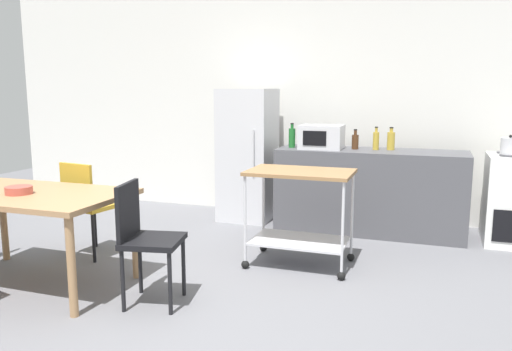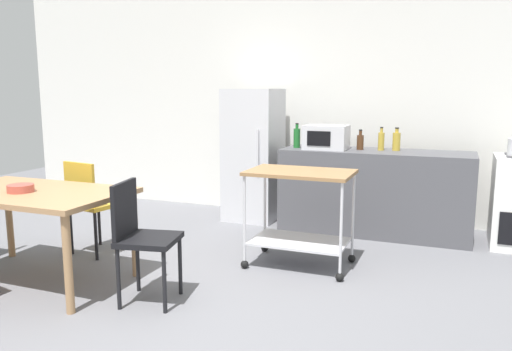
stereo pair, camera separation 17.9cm
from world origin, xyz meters
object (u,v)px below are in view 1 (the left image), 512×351
Objects in this scene: kitchen_cart at (300,202)px; kettle at (510,146)px; chair_mustard at (87,202)px; bottle_hot_sauce at (376,140)px; dining_table at (30,202)px; bottle_olive_oil at (292,137)px; fruit_bowl at (19,190)px; refrigerator at (248,155)px; microwave at (322,137)px; bottle_soda at (355,141)px; bottle_wine at (391,140)px; chair_black at (144,234)px.

kitchen_cart is 2.20m from kettle.
bottle_hot_sauce is (2.40, 1.77, 0.48)m from chair_mustard.
kettle is (3.66, 2.37, 0.33)m from dining_table.
fruit_bowl is at bearing -120.88° from bottle_olive_oil.
fruit_bowl is at bearing -146.44° from kettle.
refrigerator reaches higher than dining_table.
microwave reaches higher than chair_mustard.
bottle_soda is (1.27, -0.07, 0.21)m from refrigerator.
dining_table is 2.21m from kitchen_cart.
microwave is (-0.08, 1.25, 0.46)m from kitchen_cart.
kettle is (1.29, -0.13, -0.00)m from bottle_hot_sauce.
kitchen_cart is at bearing -157.88° from chair_mustard.
kitchen_cart reaches higher than fruit_bowl.
bottle_wine is at bearing 171.60° from kettle.
fruit_bowl is at bearing -134.31° from bottle_wine.
bottle_olive_oil reaches higher than bottle_hot_sauce.
microwave reaches higher than kettle.
microwave is (1.80, 2.39, 0.36)m from dining_table.
bottle_olive_oil is at bearing 58.72° from dining_table.
bottle_olive_oil is (1.46, 2.41, 0.34)m from dining_table.
refrigerator is 1.51m from bottle_hot_sauce.
bottle_hot_sauce is at bearing 174.39° from kettle.
dining_table is at bearing 77.16° from chair_black.
chair_mustard is 1.93× the size of microwave.
chair_black is 4.44× the size of fruit_bowl.
kettle is (3.69, 2.45, 0.22)m from fruit_bowl.
kettle is (1.78, 1.23, 0.43)m from kitchen_cart.
kettle is (1.86, -0.02, -0.03)m from microwave.
microwave is (0.34, -0.02, 0.02)m from bottle_olive_oil.
microwave is 1.86m from kettle.
bottle_wine is (1.07, 0.13, -0.01)m from bottle_olive_oil.
bottle_olive_oil is at bearing 177.29° from microwave.
chair_mustard is at bearing 90.25° from fruit_bowl.
chair_black is 1.00× the size of chair_mustard.
chair_mustard is at bearing -143.59° from bottle_hot_sauce.
bottle_wine is at bearing 45.69° from fruit_bowl.
bottle_olive_oil reaches higher than kitchen_cart.
refrigerator is (0.91, 1.82, 0.26)m from chair_mustard.
chair_mustard is 3.63× the size of bottle_wine.
bottle_hot_sauce is at bearing -39.53° from chair_black.
bottle_soda is 0.38m from bottle_wine.
microwave is at bearing -127.80° from chair_mustard.
chair_mustard is at bearing -144.65° from bottle_wine.
bottle_wine reaches higher than chair_black.
chair_black is at bearing -137.68° from kettle.
bottle_soda is 0.91× the size of kettle.
chair_mustard is 4.09× the size of bottle_soda.
refrigerator is (0.88, 2.55, 0.10)m from dining_table.
kettle reaches higher than chair_mustard.
bottle_hot_sauce is (1.49, -0.05, 0.23)m from refrigerator.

